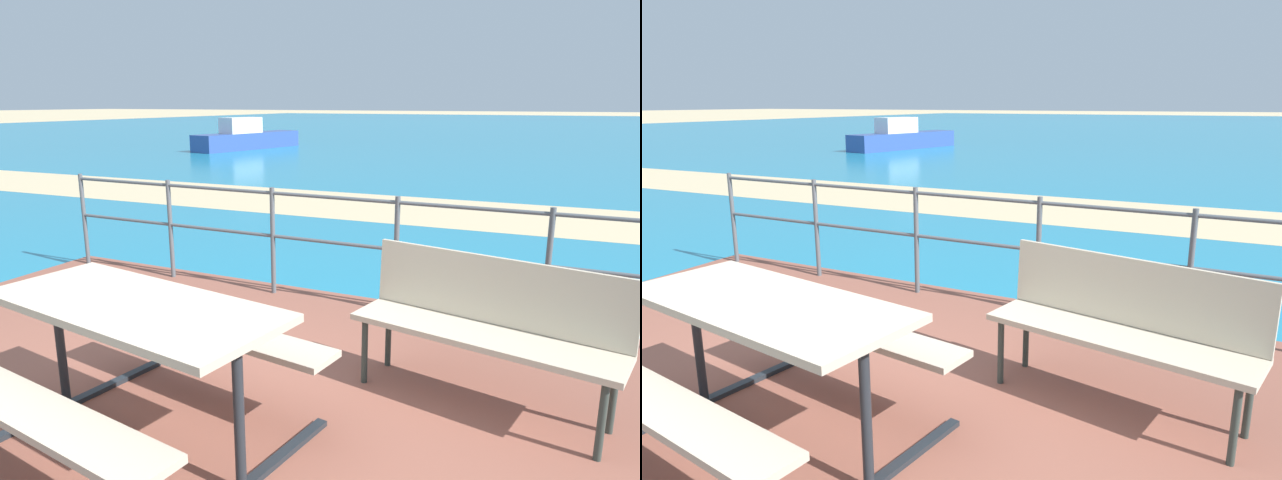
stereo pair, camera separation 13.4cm
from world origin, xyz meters
The scene contains 8 objects.
ground_plane centered at (0.00, 0.00, 0.00)m, with size 240.00×240.00×0.00m, color tan.
patio_paving centered at (0.00, 0.00, 0.03)m, with size 6.40×5.20×0.06m, color brown.
sea_water centered at (0.00, 40.00, 0.01)m, with size 90.00×90.00×0.01m, color teal.
beach_strip centered at (0.00, 7.35, 0.01)m, with size 54.00×2.59×0.01m, color tan.
picnic_table centered at (0.01, -0.06, 0.65)m, with size 1.77×1.57×0.79m.
park_bench centered at (1.52, 1.16, 0.59)m, with size 1.58×0.70×0.86m.
railing_fence centered at (0.00, 2.36, 0.68)m, with size 5.94×0.04×0.99m.
boat_near centered at (-10.24, 17.37, 0.43)m, with size 1.98×5.64×1.22m.
Camera 2 is at (2.08, -2.01, 1.80)m, focal length 32.00 mm.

